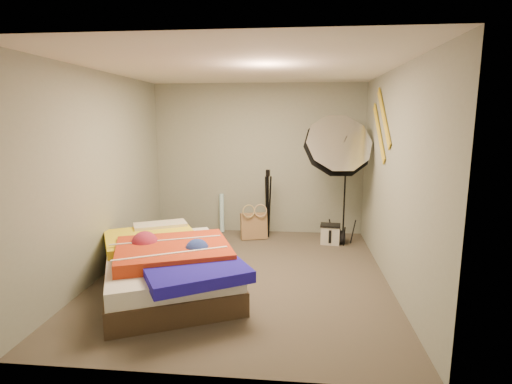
# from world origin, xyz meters

# --- Properties ---
(floor) EXTENTS (4.00, 4.00, 0.00)m
(floor) POSITION_xyz_m (0.00, 0.00, 0.00)
(floor) COLOR #51483D
(floor) RESTS_ON ground
(ceiling) EXTENTS (4.00, 4.00, 0.00)m
(ceiling) POSITION_xyz_m (0.00, 0.00, 2.50)
(ceiling) COLOR silver
(ceiling) RESTS_ON wall_back
(wall_back) EXTENTS (3.50, 0.00, 3.50)m
(wall_back) POSITION_xyz_m (0.00, 2.00, 1.25)
(wall_back) COLOR gray
(wall_back) RESTS_ON floor
(wall_front) EXTENTS (3.50, 0.00, 3.50)m
(wall_front) POSITION_xyz_m (0.00, -2.00, 1.25)
(wall_front) COLOR gray
(wall_front) RESTS_ON floor
(wall_left) EXTENTS (0.00, 4.00, 4.00)m
(wall_left) POSITION_xyz_m (-1.75, 0.00, 1.25)
(wall_left) COLOR gray
(wall_left) RESTS_ON floor
(wall_right) EXTENTS (0.00, 4.00, 4.00)m
(wall_right) POSITION_xyz_m (1.75, 0.00, 1.25)
(wall_right) COLOR gray
(wall_right) RESTS_ON floor
(tote_bag) EXTENTS (0.46, 0.30, 0.44)m
(tote_bag) POSITION_xyz_m (-0.03, 1.54, 0.21)
(tote_bag) COLOR #A27C54
(tote_bag) RESTS_ON floor
(wrapping_roll) EXTENTS (0.11, 0.20, 0.66)m
(wrapping_roll) POSITION_xyz_m (-0.62, 1.90, 0.33)
(wrapping_roll) COLOR #64B9D8
(wrapping_roll) RESTS_ON floor
(camera_case) EXTENTS (0.31, 0.23, 0.29)m
(camera_case) POSITION_xyz_m (1.18, 1.40, 0.14)
(camera_case) COLOR beige
(camera_case) RESTS_ON floor
(duffel_bag) EXTENTS (0.34, 0.21, 0.21)m
(duffel_bag) POSITION_xyz_m (1.24, 1.42, 0.10)
(duffel_bag) COLOR black
(duffel_bag) RESTS_ON floor
(wall_stripe_upper) EXTENTS (0.02, 0.91, 0.78)m
(wall_stripe_upper) POSITION_xyz_m (1.73, 0.60, 1.95)
(wall_stripe_upper) COLOR gold
(wall_stripe_upper) RESTS_ON wall_right
(wall_stripe_lower) EXTENTS (0.02, 0.91, 0.78)m
(wall_stripe_lower) POSITION_xyz_m (1.73, 0.85, 1.75)
(wall_stripe_lower) COLOR gold
(wall_stripe_lower) RESTS_ON wall_right
(bed) EXTENTS (2.09, 2.31, 0.57)m
(bed) POSITION_xyz_m (-0.80, -0.47, 0.28)
(bed) COLOR #433222
(bed) RESTS_ON floor
(photo_umbrella) EXTENTS (1.19, 0.82, 2.10)m
(photo_umbrella) POSITION_xyz_m (1.23, 1.29, 1.51)
(photo_umbrella) COLOR black
(photo_umbrella) RESTS_ON floor
(camera_tripod) EXTENTS (0.07, 0.07, 1.12)m
(camera_tripod) POSITION_xyz_m (0.19, 1.66, 0.64)
(camera_tripod) COLOR black
(camera_tripod) RESTS_ON floor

